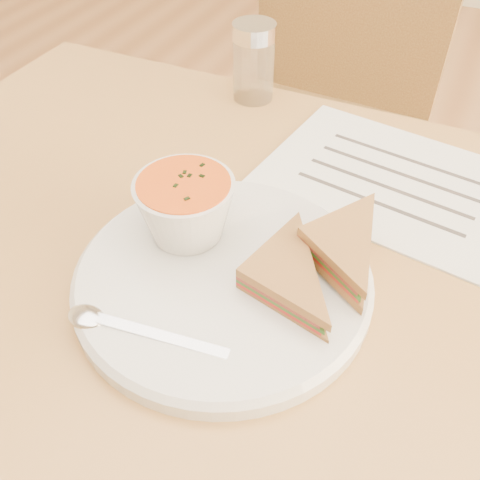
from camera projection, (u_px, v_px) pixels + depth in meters
The scene contains 9 objects.
dining_table at pixel (234, 412), 0.85m from camera, with size 1.00×0.70×0.75m, color olive, non-canonical shape.
chair_far at pixel (310, 135), 1.20m from camera, with size 0.44×0.44×1.00m, color brown, non-canonical shape.
plate at pixel (223, 279), 0.54m from camera, with size 0.30×0.30×0.02m, color silver, non-canonical shape.
soup_bowl at pixel (186, 211), 0.55m from camera, with size 0.10×0.10×0.07m, color silver, non-canonical shape.
sandwich_half_a at pixel (236, 281), 0.51m from camera, with size 0.11×0.11×0.03m, color olive, non-canonical shape.
sandwich_half_b at pixel (297, 239), 0.54m from camera, with size 0.10×0.10×0.03m, color olive, non-canonical shape.
spoon at pixel (140, 331), 0.48m from camera, with size 0.18×0.04×0.01m, color silver, non-canonical shape.
paper_menu at pixel (394, 181), 0.67m from camera, with size 0.32×0.23×0.00m, color white, non-canonical shape.
condiment_shaker at pixel (254, 62), 0.78m from camera, with size 0.06×0.06×0.11m, color silver, non-canonical shape.
Camera 1 is at (0.18, -0.38, 1.17)m, focal length 40.00 mm.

